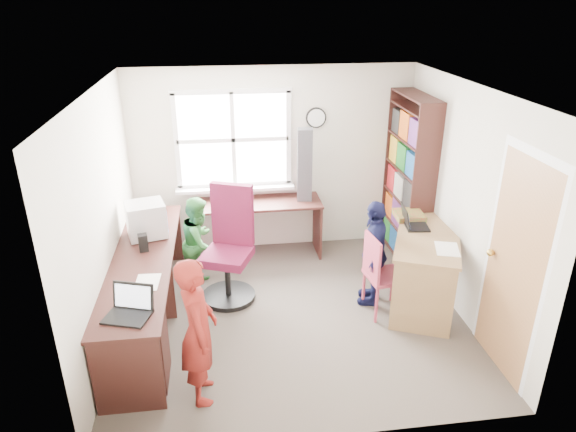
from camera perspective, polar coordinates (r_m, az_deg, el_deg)
The scene contains 19 objects.
room at distance 5.16m, azimuth 0.35°, elevation 1.03°, with size 3.64×3.44×2.44m.
l_desk at distance 5.17m, azimuth -13.87°, elevation -9.20°, with size 2.38×2.95×0.75m.
right_desk at distance 5.82m, azimuth 15.11°, elevation -3.92°, with size 1.15×1.55×0.81m.
bookshelf at distance 6.62m, azimuth 13.20°, elevation 3.60°, with size 0.30×1.02×2.10m.
swivel_chair at distance 5.75m, azimuth -6.52°, elevation -3.89°, with size 0.79×0.79×1.30m.
wooden_chair at distance 5.52m, azimuth 10.24°, elevation -6.13°, with size 0.45×0.45×0.92m.
crt_monitor at distance 5.73m, azimuth -15.48°, elevation -0.41°, with size 0.47×0.44×0.39m.
laptop_left at distance 4.49m, azimuth -17.17°, elevation -9.77°, with size 0.43×0.39×0.25m.
laptop_right at distance 5.85m, azimuth 13.58°, elevation -0.60°, with size 0.32×0.37×0.23m.
speaker_a at distance 5.47m, azimuth -15.80°, elevation -2.87°, with size 0.11×0.11×0.18m.
speaker_b at distance 6.01m, azimuth -14.62°, elevation -0.24°, with size 0.12×0.12×0.19m.
cd_tower at distance 6.46m, azimuth 1.86°, elevation 5.69°, with size 0.20×0.19×0.93m.
game_box at distance 6.06m, azimuth 13.29°, elevation 0.09°, with size 0.34×0.34×0.06m.
paper_a at distance 4.93m, azimuth -15.36°, elevation -7.12°, with size 0.23×0.32×0.00m.
paper_b at distance 5.45m, azimuth 17.27°, elevation -3.52°, with size 0.31×0.38×0.00m.
potted_plant at distance 6.45m, azimuth -5.82°, elevation 2.51°, with size 0.15×0.12×0.28m, color #317C3B.
person_red at distance 4.36m, azimuth -9.95°, elevation -12.45°, with size 0.48×0.32×1.32m, color maroon.
person_green at distance 5.99m, azimuth -9.75°, elevation -2.94°, with size 0.54×0.42×1.11m, color #317C35.
person_navy at distance 5.66m, azimuth 9.51°, elevation -4.04°, with size 0.71×0.29×1.21m, color #13163D.
Camera 1 is at (-0.66, -4.62, 3.20)m, focal length 32.00 mm.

